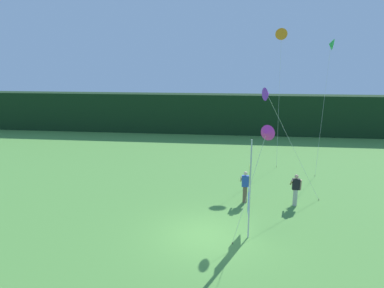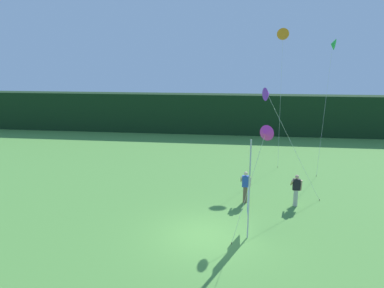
% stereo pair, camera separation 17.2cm
% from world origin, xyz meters
% --- Properties ---
extents(ground_plane, '(120.00, 120.00, 0.00)m').
position_xyz_m(ground_plane, '(0.00, 0.00, 0.00)').
color(ground_plane, '#518E3D').
extents(distant_treeline, '(80.00, 2.40, 4.00)m').
position_xyz_m(distant_treeline, '(0.00, 22.22, 2.00)').
color(distant_treeline, black).
rests_on(distant_treeline, ground).
extents(banner_flag, '(0.06, 1.03, 4.20)m').
position_xyz_m(banner_flag, '(1.76, 0.36, 2.01)').
color(banner_flag, '#B7B7BC').
rests_on(banner_flag, ground).
extents(person_near_banner, '(0.55, 0.48, 1.65)m').
position_xyz_m(person_near_banner, '(4.26, 3.75, 0.88)').
color(person_near_banner, '#B7B2A3').
rests_on(person_near_banner, ground).
extents(person_mid_field, '(0.55, 0.48, 1.69)m').
position_xyz_m(person_mid_field, '(1.72, 3.85, 0.90)').
color(person_mid_field, brown).
rests_on(person_mid_field, ground).
extents(kite_green_delta_0, '(1.37, 3.47, 8.73)m').
position_xyz_m(kite_green_delta_0, '(7.39, 11.77, 8.30)').
color(kite_green_delta_0, brown).
rests_on(kite_green_delta_0, ground).
extents(kite_magenta_delta_1, '(1.41, 0.67, 4.97)m').
position_xyz_m(kite_magenta_delta_1, '(2.20, -0.98, 4.65)').
color(kite_magenta_delta_1, brown).
rests_on(kite_magenta_delta_1, ground).
extents(kite_orange_delta_2, '(0.87, 2.20, 9.46)m').
position_xyz_m(kite_orange_delta_2, '(4.17, 12.34, 9.00)').
color(kite_orange_delta_2, brown).
rests_on(kite_orange_delta_2, ground).
extents(kite_purple_delta_3, '(3.33, 1.33, 6.00)m').
position_xyz_m(kite_purple_delta_3, '(2.61, 3.65, 5.64)').
color(kite_purple_delta_3, brown).
rests_on(kite_purple_delta_3, ground).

